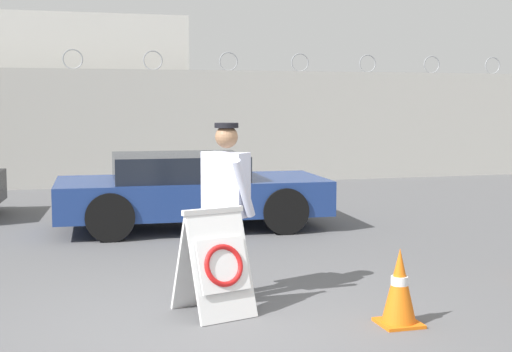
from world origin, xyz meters
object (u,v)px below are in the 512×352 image
security_guard (227,201)px  barricade_sign (215,262)px  traffic_cone_mid (399,287)px  parked_car_rear_sedan (189,190)px

security_guard → barricade_sign: bearing=-66.3°
barricade_sign → traffic_cone_mid: size_ratio=1.44×
traffic_cone_mid → parked_car_rear_sedan: bearing=99.8°
security_guard → parked_car_rear_sedan: size_ratio=0.42×
barricade_sign → parked_car_rear_sedan: size_ratio=0.24×
security_guard → parked_car_rear_sedan: security_guard is taller
barricade_sign → traffic_cone_mid: barricade_sign is taller
barricade_sign → security_guard: 0.75m
barricade_sign → parked_car_rear_sedan: bearing=67.1°
traffic_cone_mid → parked_car_rear_sedan: 5.53m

